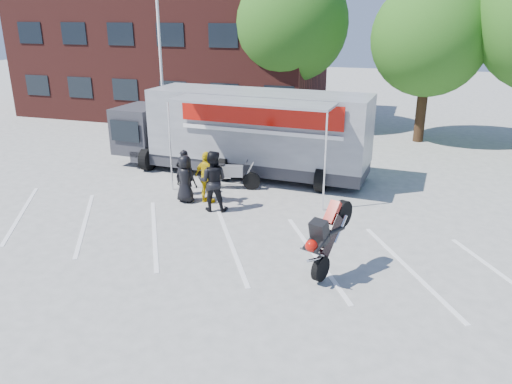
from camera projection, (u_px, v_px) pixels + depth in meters
The scene contains 13 objects.
ground at pixel (210, 258), 13.12m from camera, with size 100.00×100.00×0.00m, color #A9A9A3.
parking_bay_lines at pixel (224, 242), 14.02m from camera, with size 18.00×5.00×0.01m, color white.
office_building at pixel (172, 57), 30.94m from camera, with size 18.00×8.00×7.00m, color #4E1E19.
flagpole at pixel (164, 38), 22.17m from camera, with size 1.61×0.12×8.00m.
tree_left at pixel (290, 23), 26.15m from camera, with size 6.12×6.12×8.64m.
tree_mid at pixel (429, 39), 23.44m from camera, with size 5.44×5.44×7.68m.
transporter_truck at pixel (247, 174), 20.02m from camera, with size 10.36×4.99×3.30m, color #96989E, non-canonical shape.
parked_motorcycle at pixel (231, 189), 18.29m from camera, with size 0.73×2.20×1.15m, color #A6A6AA, non-canonical shape.
stunt_bike_rider at pixel (335, 271), 12.46m from camera, with size 0.83×1.76×2.07m, color black, non-canonical shape.
spectator_leather_a at pixel (185, 179), 16.79m from camera, with size 0.80×0.52×1.63m, color black.
spectator_leather_b at pixel (185, 172), 17.48m from camera, with size 0.60×0.39×1.63m, color black.
spectator_leather_c at pixel (213, 181), 16.01m from camera, with size 0.97×0.76×2.00m, color black.
spectator_hivis at pixel (207, 178), 16.68m from camera, with size 1.04×0.43×1.78m, color #D9B60B.
Camera 1 is at (4.75, -10.82, 6.08)m, focal length 35.00 mm.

